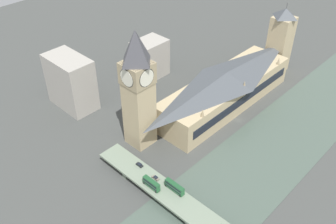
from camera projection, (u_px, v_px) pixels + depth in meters
ground_plane at (238, 120)px, 243.67m from camera, size 600.00×600.00×0.00m
river_water at (280, 142)px, 226.66m from camera, size 49.12×360.00×0.30m
parliament_hall at (226, 89)px, 250.39m from camera, size 29.63×109.77×25.68m
clock_tower at (138, 88)px, 204.12m from camera, size 15.24×15.24×72.72m
victoria_tower at (280, 40)px, 281.39m from camera, size 14.66×14.66×53.85m
road_bridge at (195, 215)px, 178.21m from camera, size 130.24×13.23×5.41m
double_decker_bus_lead at (151, 183)px, 188.98m from camera, size 10.51×2.53×4.92m
double_decker_bus_mid at (175, 187)px, 187.33m from camera, size 11.65×2.55×4.78m
car_northbound_tail at (156, 178)px, 194.80m from camera, size 4.22×1.89×1.44m
car_southbound_lead at (140, 165)px, 202.37m from camera, size 4.18×1.92×1.53m
city_block_west at (71, 82)px, 247.00m from camera, size 33.02×19.02×36.19m
city_block_center at (150, 58)px, 280.67m from camera, size 18.50×24.34×28.63m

